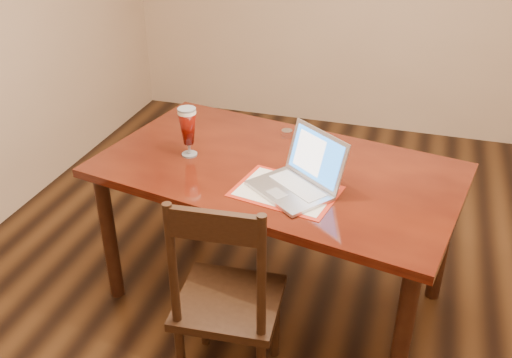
% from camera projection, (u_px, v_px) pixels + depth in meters
% --- Properties ---
extents(ground, '(5.00, 5.00, 0.00)m').
position_uv_depth(ground, '(321.00, 307.00, 3.16)').
color(ground, black).
rests_on(ground, ground).
extents(dining_table, '(1.93, 1.31, 1.09)m').
position_uv_depth(dining_table, '(276.00, 183.00, 2.89)').
color(dining_table, '#50180A').
rests_on(dining_table, ground).
extents(dining_chair, '(0.48, 0.46, 1.06)m').
position_uv_depth(dining_chair, '(227.00, 301.00, 2.48)').
color(dining_chair, black).
rests_on(dining_chair, ground).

